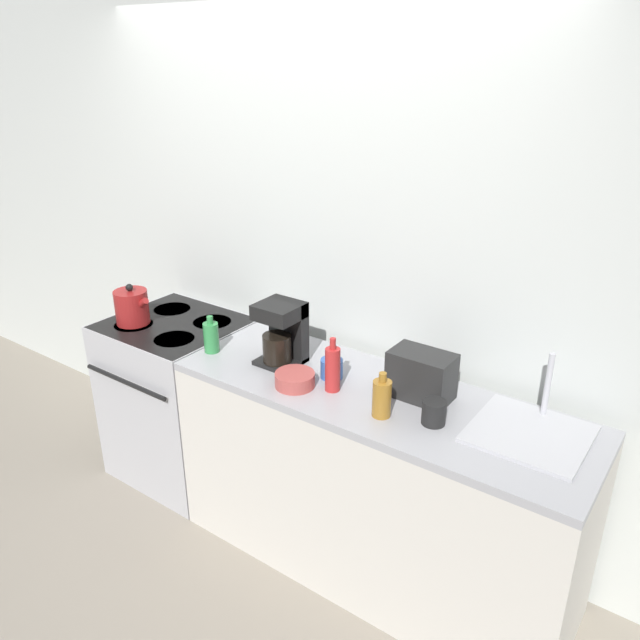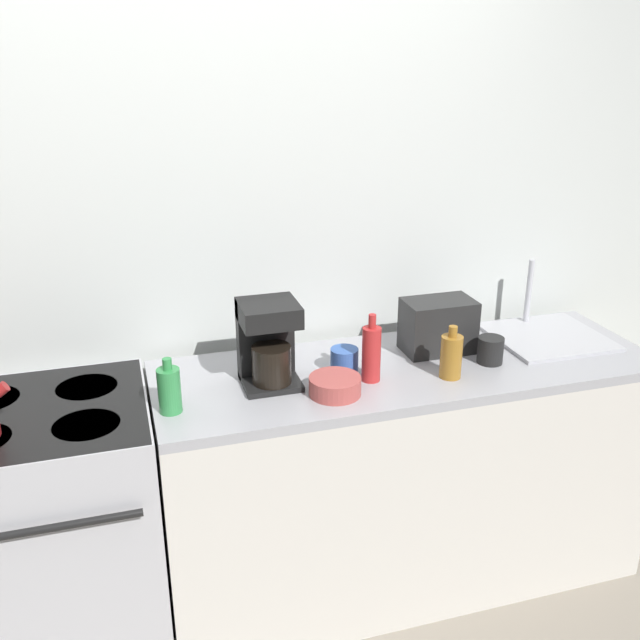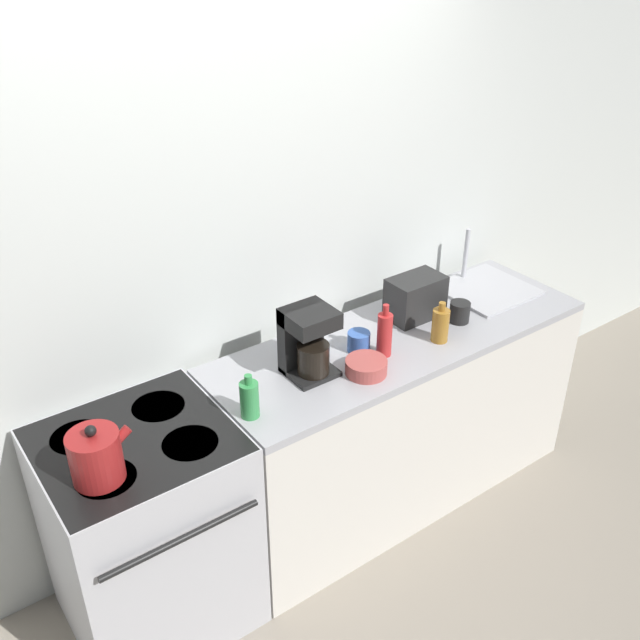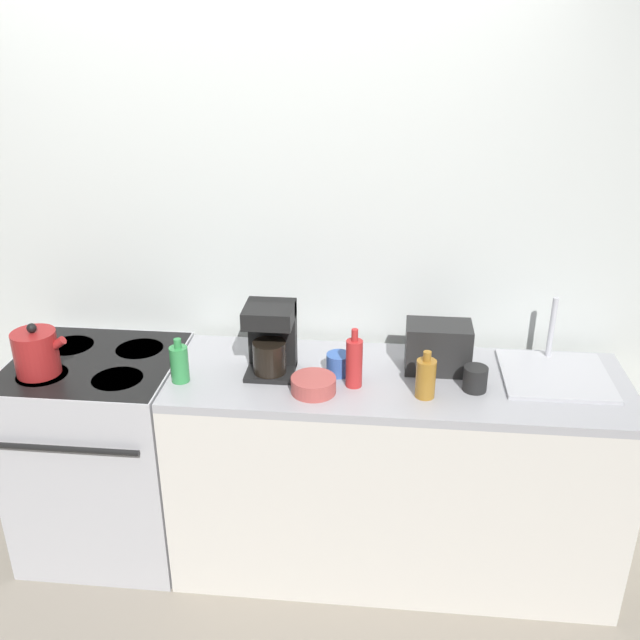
# 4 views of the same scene
# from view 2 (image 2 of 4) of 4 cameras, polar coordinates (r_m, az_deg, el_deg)

# --- Properties ---
(wall_back) EXTENTS (8.00, 0.05, 2.60)m
(wall_back) POSITION_cam_2_polar(r_m,az_deg,el_deg) (2.69, -9.00, 5.29)
(wall_back) COLOR silver
(wall_back) RESTS_ON ground_plane
(stove) EXTENTS (0.70, 0.68, 0.93)m
(stove) POSITION_cam_2_polar(r_m,az_deg,el_deg) (2.70, -20.51, -15.37)
(stove) COLOR #B7B7BC
(stove) RESTS_ON ground_plane
(counter_block) EXTENTS (1.85, 0.62, 0.93)m
(counter_block) POSITION_cam_2_polar(r_m,az_deg,el_deg) (2.86, 6.63, -12.06)
(counter_block) COLOR silver
(counter_block) RESTS_ON ground_plane
(toaster) EXTENTS (0.26, 0.16, 0.20)m
(toaster) POSITION_cam_2_polar(r_m,az_deg,el_deg) (2.72, 9.42, -0.44)
(toaster) COLOR black
(toaster) RESTS_ON counter_block
(coffee_maker) EXTENTS (0.19, 0.19, 0.30)m
(coffee_maker) POSITION_cam_2_polar(r_m,az_deg,el_deg) (2.42, -4.16, -1.69)
(coffee_maker) COLOR black
(coffee_maker) RESTS_ON counter_block
(sink_tray) EXTENTS (0.42, 0.40, 0.28)m
(sink_tray) POSITION_cam_2_polar(r_m,az_deg,el_deg) (2.98, 17.65, -1.08)
(sink_tray) COLOR #B7B7BC
(sink_tray) RESTS_ON counter_block
(bottle_red) EXTENTS (0.07, 0.07, 0.24)m
(bottle_red) POSITION_cam_2_polar(r_m,az_deg,el_deg) (2.46, 4.13, -2.65)
(bottle_red) COLOR #B72828
(bottle_red) RESTS_ON counter_block
(bottle_amber) EXTENTS (0.08, 0.08, 0.19)m
(bottle_amber) POSITION_cam_2_polar(r_m,az_deg,el_deg) (2.52, 10.45, -2.84)
(bottle_amber) COLOR #9E6B23
(bottle_amber) RESTS_ON counter_block
(bottle_green) EXTENTS (0.07, 0.07, 0.18)m
(bottle_green) POSITION_cam_2_polar(r_m,az_deg,el_deg) (2.30, -11.96, -5.47)
(bottle_green) COLOR #338C47
(bottle_green) RESTS_ON counter_block
(cup_black) EXTENTS (0.09, 0.09, 0.10)m
(cup_black) POSITION_cam_2_polar(r_m,az_deg,el_deg) (2.68, 13.47, -2.35)
(cup_black) COLOR black
(cup_black) RESTS_ON counter_block
(cup_blue) EXTENTS (0.10, 0.10, 0.09)m
(cup_blue) POSITION_cam_2_polar(r_m,az_deg,el_deg) (2.54, 1.96, -3.24)
(cup_blue) COLOR #3860B2
(cup_blue) RESTS_ON counter_block
(bowl) EXTENTS (0.18, 0.18, 0.06)m
(bowl) POSITION_cam_2_polar(r_m,az_deg,el_deg) (2.38, 1.20, -5.28)
(bowl) COLOR #B24C47
(bowl) RESTS_ON counter_block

